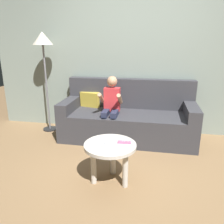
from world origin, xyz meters
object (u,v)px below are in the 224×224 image
object	(u,v)px
couch	(128,119)
game_remote_white_near_edge	(106,143)
game_remote_pink_center	(124,142)
floor_lamp	(43,46)
coffee_table	(110,151)
person_seated_on_couch	(111,105)

from	to	relation	value
couch	game_remote_white_near_edge	xyz separation A→B (m)	(-0.07, -1.28, 0.16)
game_remote_pink_center	floor_lamp	bearing A→B (deg)	138.99
game_remote_white_near_edge	floor_lamp	distance (m)	2.12
game_remote_white_near_edge	coffee_table	bearing A→B (deg)	35.12
couch	person_seated_on_couch	world-z (taller)	person_seated_on_couch
couch	floor_lamp	xyz separation A→B (m)	(-1.38, 0.08, 1.10)
coffee_table	game_remote_white_near_edge	size ratio (longest dim) A/B	3.84
couch	coffee_table	xyz separation A→B (m)	(-0.03, -1.26, 0.06)
person_seated_on_couch	game_remote_white_near_edge	size ratio (longest dim) A/B	6.91
person_seated_on_couch	floor_lamp	world-z (taller)	floor_lamp
floor_lamp	person_seated_on_couch	bearing A→B (deg)	-12.92
floor_lamp	coffee_table	bearing A→B (deg)	-44.75
couch	game_remote_pink_center	xyz separation A→B (m)	(0.11, -1.22, 0.16)
couch	person_seated_on_couch	bearing A→B (deg)	-140.94
person_seated_on_couch	game_remote_pink_center	bearing A→B (deg)	-71.60
game_remote_white_near_edge	game_remote_pink_center	world-z (taller)	same
person_seated_on_couch	coffee_table	world-z (taller)	person_seated_on_couch
couch	game_remote_white_near_edge	bearing A→B (deg)	-92.94
game_remote_white_near_edge	game_remote_pink_center	distance (m)	0.19
coffee_table	game_remote_white_near_edge	world-z (taller)	game_remote_white_near_edge
couch	person_seated_on_couch	xyz separation A→B (m)	(-0.23, -0.19, 0.26)
couch	game_remote_pink_center	distance (m)	1.24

